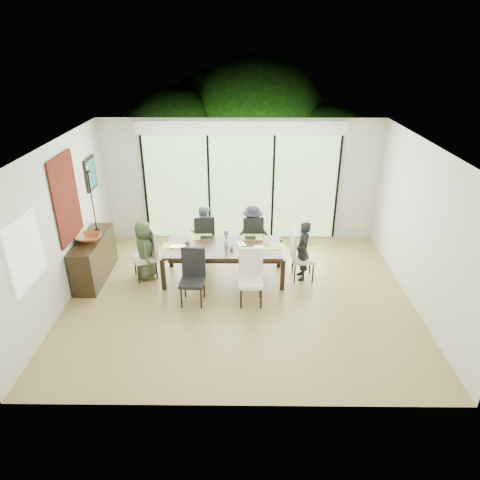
{
  "coord_description": "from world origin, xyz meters",
  "views": [
    {
      "loc": [
        0.07,
        -6.46,
        4.2
      ],
      "look_at": [
        0.0,
        0.25,
        1.0
      ],
      "focal_mm": 32.0,
      "sensor_mm": 36.0,
      "label": 1
    }
  ],
  "objects_px": {
    "chair_far_right": "(252,236)",
    "sideboard": "(94,258)",
    "person_right_end": "(303,251)",
    "cup_c": "(266,242)",
    "chair_left_end": "(144,254)",
    "cup_b": "(231,247)",
    "cup_a": "(187,240)",
    "table_top": "(224,247)",
    "laptop": "(177,248)",
    "person_far_left": "(204,232)",
    "chair_near_right": "(251,278)",
    "chair_right_end": "(303,255)",
    "person_left_end": "(145,250)",
    "person_far_right": "(252,232)",
    "vase": "(226,242)",
    "chair_near_left": "(192,278)",
    "chair_far_left": "(204,236)",
    "bowl": "(89,238)"
  },
  "relations": [
    {
      "from": "cup_a",
      "to": "person_far_right",
      "type": "bearing_deg",
      "value": 28.55
    },
    {
      "from": "laptop",
      "to": "chair_far_right",
      "type": "bearing_deg",
      "value": 33.27
    },
    {
      "from": "cup_a",
      "to": "cup_b",
      "type": "distance_m",
      "value": 0.89
    },
    {
      "from": "chair_left_end",
      "to": "cup_b",
      "type": "relative_size",
      "value": 11.0
    },
    {
      "from": "chair_near_left",
      "to": "chair_right_end",
      "type": "bearing_deg",
      "value": 27.26
    },
    {
      "from": "table_top",
      "to": "chair_right_end",
      "type": "xyz_separation_m",
      "value": [
        1.5,
        0.0,
        -0.15
      ]
    },
    {
      "from": "chair_right_end",
      "to": "chair_near_right",
      "type": "height_order",
      "value": "same"
    },
    {
      "from": "chair_far_right",
      "to": "cup_c",
      "type": "distance_m",
      "value": 0.82
    },
    {
      "from": "chair_near_left",
      "to": "person_far_left",
      "type": "height_order",
      "value": "person_far_left"
    },
    {
      "from": "person_far_left",
      "to": "laptop",
      "type": "relative_size",
      "value": 3.91
    },
    {
      "from": "sideboard",
      "to": "chair_right_end",
      "type": "bearing_deg",
      "value": 0.32
    },
    {
      "from": "person_left_end",
      "to": "vase",
      "type": "distance_m",
      "value": 1.54
    },
    {
      "from": "cup_b",
      "to": "cup_c",
      "type": "distance_m",
      "value": 0.68
    },
    {
      "from": "chair_far_left",
      "to": "chair_near_left",
      "type": "height_order",
      "value": "same"
    },
    {
      "from": "vase",
      "to": "chair_near_left",
      "type": "bearing_deg",
      "value": -120.87
    },
    {
      "from": "cup_a",
      "to": "cup_c",
      "type": "xyz_separation_m",
      "value": [
        1.5,
        -0.05,
        0.0
      ]
    },
    {
      "from": "chair_far_right",
      "to": "vase",
      "type": "xyz_separation_m",
      "value": [
        -0.5,
        -0.8,
        0.23
      ]
    },
    {
      "from": "table_top",
      "to": "person_far_right",
      "type": "height_order",
      "value": "person_far_right"
    },
    {
      "from": "person_left_end",
      "to": "chair_far_right",
      "type": "bearing_deg",
      "value": -79.9
    },
    {
      "from": "chair_left_end",
      "to": "person_right_end",
      "type": "relative_size",
      "value": 0.85
    },
    {
      "from": "person_right_end",
      "to": "cup_b",
      "type": "height_order",
      "value": "person_right_end"
    },
    {
      "from": "person_far_left",
      "to": "chair_left_end",
      "type": "bearing_deg",
      "value": 38.46
    },
    {
      "from": "chair_near_left",
      "to": "person_far_left",
      "type": "relative_size",
      "value": 0.85
    },
    {
      "from": "person_right_end",
      "to": "cup_c",
      "type": "bearing_deg",
      "value": -103.88
    },
    {
      "from": "chair_far_right",
      "to": "chair_near_left",
      "type": "bearing_deg",
      "value": 53.29
    },
    {
      "from": "cup_c",
      "to": "sideboard",
      "type": "relative_size",
      "value": 0.07
    },
    {
      "from": "bowl",
      "to": "cup_b",
      "type": "bearing_deg",
      "value": 0.48
    },
    {
      "from": "cup_c",
      "to": "chair_near_left",
      "type": "bearing_deg",
      "value": -143.27
    },
    {
      "from": "person_far_right",
      "to": "bowl",
      "type": "bearing_deg",
      "value": 4.26
    },
    {
      "from": "table_top",
      "to": "laptop",
      "type": "relative_size",
      "value": 7.27
    },
    {
      "from": "chair_far_left",
      "to": "bowl",
      "type": "distance_m",
      "value": 2.26
    },
    {
      "from": "chair_far_left",
      "to": "chair_near_right",
      "type": "distance_m",
      "value": 1.96
    },
    {
      "from": "chair_far_right",
      "to": "sideboard",
      "type": "xyz_separation_m",
      "value": [
        -3.0,
        -0.87,
        -0.08
      ]
    },
    {
      "from": "person_left_end",
      "to": "person_right_end",
      "type": "relative_size",
      "value": 1.0
    },
    {
      "from": "chair_far_left",
      "to": "chair_left_end",
      "type": "bearing_deg",
      "value": 28.34
    },
    {
      "from": "person_right_end",
      "to": "laptop",
      "type": "height_order",
      "value": "person_right_end"
    },
    {
      "from": "table_top",
      "to": "person_left_end",
      "type": "bearing_deg",
      "value": 180.0
    },
    {
      "from": "person_far_right",
      "to": "chair_far_right",
      "type": "bearing_deg",
      "value": -103.35
    },
    {
      "from": "cup_b",
      "to": "sideboard",
      "type": "relative_size",
      "value": 0.06
    },
    {
      "from": "cup_c",
      "to": "sideboard",
      "type": "bearing_deg",
      "value": -177.85
    },
    {
      "from": "vase",
      "to": "sideboard",
      "type": "bearing_deg",
      "value": -178.35
    },
    {
      "from": "chair_left_end",
      "to": "chair_right_end",
      "type": "distance_m",
      "value": 3.0
    },
    {
      "from": "chair_far_left",
      "to": "cup_c",
      "type": "bearing_deg",
      "value": 138.38
    },
    {
      "from": "chair_near_right",
      "to": "laptop",
      "type": "xyz_separation_m",
      "value": [
        -1.35,
        0.77,
        0.19
      ]
    },
    {
      "from": "person_left_end",
      "to": "person_right_end",
      "type": "bearing_deg",
      "value": -102.62
    },
    {
      "from": "chair_right_end",
      "to": "bowl",
      "type": "distance_m",
      "value": 3.97
    },
    {
      "from": "table_top",
      "to": "chair_left_end",
      "type": "height_order",
      "value": "chair_left_end"
    },
    {
      "from": "chair_left_end",
      "to": "person_right_end",
      "type": "height_order",
      "value": "person_right_end"
    },
    {
      "from": "sideboard",
      "to": "cup_c",
      "type": "bearing_deg",
      "value": 2.15
    },
    {
      "from": "cup_a",
      "to": "chair_left_end",
      "type": "bearing_deg",
      "value": -169.38
    }
  ]
}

